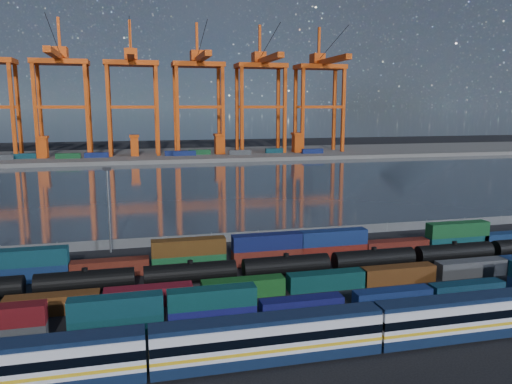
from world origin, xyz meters
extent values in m
plane|color=black|center=(0.00, 0.00, 0.00)|extent=(700.00, 700.00, 0.00)
plane|color=#2D3742|center=(0.00, 105.00, 0.01)|extent=(700.00, 700.00, 0.00)
cube|color=#514F4C|center=(0.00, 210.00, 1.00)|extent=(700.00, 70.00, 2.00)
cone|color=#1E2630|center=(-200.00, 1600.00, 260.00)|extent=(1100.00, 1100.00, 520.00)
cone|color=#1E2630|center=(200.00, 1600.00, 230.00)|extent=(1040.00, 1040.00, 460.00)
cone|color=#1E2630|center=(600.00, 1600.00, 190.00)|extent=(960.00, 960.00, 380.00)
cone|color=#1E2630|center=(950.00, 1600.00, 150.00)|extent=(840.00, 840.00, 300.00)
cube|color=silver|center=(-37.21, -22.17, 2.98)|extent=(25.69, 3.08, 3.91)
cube|color=#0E1C36|center=(-37.21, -22.17, 5.19)|extent=(25.69, 2.77, 0.51)
cube|color=gold|center=(-37.21, -22.17, 2.16)|extent=(25.72, 3.18, 0.37)
cube|color=black|center=(-37.21, -22.17, 3.39)|extent=(25.72, 3.18, 1.03)
cube|color=black|center=(-28.22, -22.17, 0.36)|extent=(3.08, 2.06, 0.72)
cube|color=silver|center=(-11.21, -22.17, 2.98)|extent=(25.69, 3.08, 3.91)
cube|color=#0E1C36|center=(-11.21, -22.17, 0.92)|extent=(25.69, 3.14, 1.23)
cube|color=#0E1C36|center=(-11.21, -22.17, 5.19)|extent=(25.69, 2.77, 0.51)
cube|color=gold|center=(-11.21, -22.17, 2.16)|extent=(25.72, 3.18, 0.37)
cube|color=black|center=(-11.21, -22.17, 3.39)|extent=(25.72, 3.18, 1.03)
cube|color=black|center=(-20.20, -22.17, 0.36)|extent=(3.08, 2.06, 0.72)
cube|color=black|center=(-2.22, -22.17, 0.36)|extent=(3.08, 2.06, 0.72)
cube|color=silver|center=(14.79, -22.17, 2.98)|extent=(25.69, 3.08, 3.91)
cube|color=#0E1C36|center=(14.79, -22.17, 0.92)|extent=(25.69, 3.14, 1.23)
cube|color=#0E1C36|center=(14.79, -22.17, 5.19)|extent=(25.69, 2.77, 0.51)
cube|color=gold|center=(14.79, -22.17, 2.16)|extent=(25.72, 3.18, 0.37)
cube|color=black|center=(14.79, -22.17, 3.39)|extent=(25.72, 3.18, 1.03)
cube|color=black|center=(5.80, -22.17, 0.36)|extent=(3.08, 2.06, 0.72)
cube|color=#0B343A|center=(-27.68, -10.91, 1.24)|extent=(11.45, 2.33, 2.48)
cube|color=#0C3842|center=(-27.68, -10.91, 3.72)|extent=(11.45, 2.33, 2.48)
cube|color=navy|center=(-15.74, -10.91, 1.24)|extent=(11.45, 2.33, 2.48)
cube|color=#0B3C3D|center=(-15.74, -10.91, 3.72)|extent=(11.45, 2.33, 2.48)
cube|color=#101354|center=(-3.54, -10.91, 1.24)|extent=(11.45, 2.33, 2.48)
cube|color=navy|center=(10.00, -10.91, 1.24)|extent=(11.45, 2.33, 2.48)
cube|color=#0C2C41|center=(22.05, -10.91, 1.24)|extent=(11.45, 2.33, 2.48)
cube|color=#5E3212|center=(-36.42, -2.29, 1.35)|extent=(12.42, 2.53, 2.69)
cube|color=maroon|center=(-23.53, -2.29, 1.35)|extent=(12.42, 2.53, 2.69)
cube|color=#15511B|center=(-9.77, -2.29, 1.35)|extent=(12.42, 2.53, 2.69)
cube|color=#0A3837|center=(3.46, -2.29, 1.35)|extent=(12.42, 2.53, 2.69)
cube|color=#562E11|center=(15.61, -2.29, 1.35)|extent=(12.42, 2.53, 2.69)
cube|color=#45484B|center=(29.21, -2.29, 1.35)|extent=(12.42, 2.53, 2.69)
cube|color=#102550|center=(-42.27, 11.89, 1.38)|extent=(12.70, 2.58, 2.75)
cube|color=#0D3945|center=(-42.27, 11.89, 4.13)|extent=(12.70, 2.58, 2.75)
cube|color=#5E1E12|center=(-29.45, 11.89, 1.38)|extent=(12.70, 2.58, 2.75)
cube|color=#155128|center=(-16.32, 11.89, 1.38)|extent=(12.70, 2.58, 2.75)
cube|color=#523110|center=(-16.32, 11.89, 4.13)|extent=(12.70, 2.58, 2.75)
cube|color=maroon|center=(-2.30, 11.89, 1.38)|extent=(12.70, 2.58, 2.75)
cube|color=#0F174E|center=(-2.30, 11.89, 4.13)|extent=(12.70, 2.58, 2.75)
cube|color=maroon|center=(10.29, 11.89, 1.38)|extent=(12.70, 2.58, 2.75)
cube|color=navy|center=(10.29, 11.89, 4.13)|extent=(12.70, 2.58, 2.75)
cube|color=#5D1A12|center=(23.22, 11.89, 1.38)|extent=(12.70, 2.58, 2.75)
cube|color=#0D4148|center=(36.49, 11.89, 1.38)|extent=(12.70, 2.58, 2.75)
cube|color=#155226|center=(36.49, 11.89, 4.13)|extent=(12.70, 2.58, 2.75)
cube|color=navy|center=(48.23, 11.89, 1.38)|extent=(12.70, 2.58, 2.75)
cube|color=black|center=(-43.15, 2.83, 0.33)|extent=(2.72, 1.96, 0.65)
cylinder|color=black|center=(-32.55, 2.83, 2.50)|extent=(14.16, 3.16, 3.16)
cylinder|color=black|center=(-32.55, 2.83, 4.25)|extent=(0.87, 0.87, 0.54)
cube|color=black|center=(-32.55, 2.83, 0.76)|extent=(14.70, 2.18, 0.44)
cube|color=black|center=(-37.45, 2.83, 0.33)|extent=(2.72, 1.96, 0.65)
cube|color=black|center=(-27.65, 2.83, 0.33)|extent=(2.72, 1.96, 0.65)
cylinder|color=black|center=(-17.05, 2.83, 2.50)|extent=(14.16, 3.16, 3.16)
cylinder|color=black|center=(-17.05, 2.83, 4.25)|extent=(0.87, 0.87, 0.54)
cube|color=black|center=(-17.05, 2.83, 0.76)|extent=(14.70, 2.18, 0.44)
cube|color=black|center=(-21.95, 2.83, 0.33)|extent=(2.72, 1.96, 0.65)
cube|color=black|center=(-12.15, 2.83, 0.33)|extent=(2.72, 1.96, 0.65)
cylinder|color=black|center=(-1.55, 2.83, 2.50)|extent=(14.16, 3.16, 3.16)
cylinder|color=black|center=(-1.55, 2.83, 4.25)|extent=(0.87, 0.87, 0.54)
cube|color=black|center=(-1.55, 2.83, 0.76)|extent=(14.70, 2.18, 0.44)
cube|color=black|center=(-6.45, 2.83, 0.33)|extent=(2.72, 1.96, 0.65)
cube|color=black|center=(3.35, 2.83, 0.33)|extent=(2.72, 1.96, 0.65)
cylinder|color=black|center=(13.95, 2.83, 2.50)|extent=(14.16, 3.16, 3.16)
cylinder|color=black|center=(13.95, 2.83, 4.25)|extent=(0.87, 0.87, 0.54)
cube|color=black|center=(13.95, 2.83, 0.76)|extent=(14.70, 2.18, 0.44)
cube|color=black|center=(9.05, 2.83, 0.33)|extent=(2.72, 1.96, 0.65)
cube|color=black|center=(18.85, 2.83, 0.33)|extent=(2.72, 1.96, 0.65)
cylinder|color=black|center=(29.45, 2.83, 2.50)|extent=(14.16, 3.16, 3.16)
cylinder|color=black|center=(29.45, 2.83, 4.25)|extent=(0.87, 0.87, 0.54)
cube|color=black|center=(29.45, 2.83, 0.76)|extent=(14.70, 2.18, 0.44)
cube|color=black|center=(24.55, 2.83, 0.33)|extent=(2.72, 1.96, 0.65)
cube|color=black|center=(34.35, 2.83, 0.33)|extent=(2.72, 1.96, 0.65)
cube|color=black|center=(40.05, 2.83, 0.33)|extent=(2.72, 1.96, 0.65)
cube|color=#595B5E|center=(0.00, 28.00, 1.00)|extent=(160.00, 0.06, 2.00)
cylinder|color=slate|center=(-50.00, 28.00, 1.10)|extent=(0.12, 0.12, 2.20)
cylinder|color=slate|center=(-40.00, 28.00, 1.10)|extent=(0.12, 0.12, 2.20)
cylinder|color=slate|center=(-30.00, 28.00, 1.10)|extent=(0.12, 0.12, 2.20)
cylinder|color=slate|center=(-20.00, 28.00, 1.10)|extent=(0.12, 0.12, 2.20)
cylinder|color=slate|center=(-10.00, 28.00, 1.10)|extent=(0.12, 0.12, 2.20)
cylinder|color=slate|center=(0.00, 28.00, 1.10)|extent=(0.12, 0.12, 2.20)
cylinder|color=slate|center=(10.00, 28.00, 1.10)|extent=(0.12, 0.12, 2.20)
cylinder|color=slate|center=(20.00, 28.00, 1.10)|extent=(0.12, 0.12, 2.20)
cylinder|color=slate|center=(30.00, 28.00, 1.10)|extent=(0.12, 0.12, 2.20)
cylinder|color=slate|center=(40.00, 28.00, 1.10)|extent=(0.12, 0.12, 2.20)
cylinder|color=slate|center=(50.00, 28.00, 1.10)|extent=(0.12, 0.12, 2.20)
cylinder|color=slate|center=(60.00, 28.00, 1.10)|extent=(0.12, 0.12, 2.20)
cylinder|color=slate|center=(-30.00, 26.00, 8.00)|extent=(0.36, 0.36, 16.00)
cube|color=black|center=(-30.00, 26.00, 16.30)|extent=(1.60, 0.40, 0.60)
cube|color=#C1410D|center=(-82.75, 198.32, 25.05)|extent=(1.78, 1.78, 50.10)
cube|color=#C1410D|center=(-82.75, 211.68, 25.05)|extent=(1.78, 1.78, 50.10)
cube|color=#C1410D|center=(-72.25, 198.32, 25.05)|extent=(1.78, 1.78, 50.10)
cube|color=#C1410D|center=(-72.25, 211.68, 25.05)|extent=(1.78, 1.78, 50.10)
cube|color=#C1410D|center=(-47.75, 198.32, 25.05)|extent=(1.78, 1.78, 50.10)
cube|color=#C1410D|center=(-47.75, 211.68, 25.05)|extent=(1.78, 1.78, 50.10)
cube|color=#C1410D|center=(-60.00, 198.32, 27.55)|extent=(24.49, 1.56, 1.56)
cube|color=#C1410D|center=(-60.00, 211.68, 27.55)|extent=(24.49, 1.56, 1.56)
cube|color=#C1410D|center=(-60.00, 205.00, 50.10)|extent=(27.83, 15.59, 2.45)
cube|color=#C1410D|center=(-60.00, 191.64, 52.32)|extent=(3.34, 53.44, 2.78)
cube|color=#C1410D|center=(-60.00, 209.45, 55.11)|extent=(6.68, 8.91, 5.57)
cube|color=#C1410D|center=(-60.00, 207.23, 63.46)|extent=(1.34, 1.34, 17.81)
cylinder|color=black|center=(-60.00, 188.97, 60.12)|extent=(0.27, 45.82, 15.12)
cube|color=#C1410D|center=(-37.25, 198.32, 25.05)|extent=(1.78, 1.78, 50.10)
cube|color=#C1410D|center=(-37.25, 211.68, 25.05)|extent=(1.78, 1.78, 50.10)
cube|color=#C1410D|center=(-12.75, 198.32, 25.05)|extent=(1.78, 1.78, 50.10)
cube|color=#C1410D|center=(-12.75, 211.68, 25.05)|extent=(1.78, 1.78, 50.10)
cube|color=#C1410D|center=(-25.00, 198.32, 27.55)|extent=(24.49, 1.56, 1.56)
cube|color=#C1410D|center=(-25.00, 211.68, 27.55)|extent=(24.49, 1.56, 1.56)
cube|color=#C1410D|center=(-25.00, 205.00, 50.10)|extent=(27.83, 15.59, 2.45)
cube|color=#C1410D|center=(-25.00, 191.64, 52.32)|extent=(3.34, 53.44, 2.78)
cube|color=#C1410D|center=(-25.00, 209.45, 55.11)|extent=(6.68, 8.91, 5.57)
cube|color=#C1410D|center=(-25.00, 207.23, 63.46)|extent=(1.34, 1.34, 17.81)
cylinder|color=black|center=(-25.00, 188.97, 60.12)|extent=(0.27, 45.82, 15.12)
cube|color=#C1410D|center=(-2.25, 198.32, 25.05)|extent=(1.78, 1.78, 50.10)
cube|color=#C1410D|center=(-2.25, 211.68, 25.05)|extent=(1.78, 1.78, 50.10)
cube|color=#C1410D|center=(22.25, 198.32, 25.05)|extent=(1.78, 1.78, 50.10)
cube|color=#C1410D|center=(22.25, 211.68, 25.05)|extent=(1.78, 1.78, 50.10)
cube|color=#C1410D|center=(10.00, 198.32, 27.55)|extent=(24.49, 1.56, 1.56)
cube|color=#C1410D|center=(10.00, 211.68, 27.55)|extent=(24.49, 1.56, 1.56)
cube|color=#C1410D|center=(10.00, 205.00, 50.10)|extent=(27.83, 15.59, 2.45)
cube|color=#C1410D|center=(10.00, 191.64, 52.32)|extent=(3.34, 53.44, 2.78)
cube|color=#C1410D|center=(10.00, 209.45, 55.11)|extent=(6.68, 8.91, 5.57)
cube|color=#C1410D|center=(10.00, 207.23, 63.46)|extent=(1.34, 1.34, 17.81)
cylinder|color=black|center=(10.00, 188.97, 60.12)|extent=(0.27, 45.82, 15.12)
cube|color=#C1410D|center=(32.75, 198.32, 25.05)|extent=(1.78, 1.78, 50.10)
cube|color=#C1410D|center=(32.75, 211.68, 25.05)|extent=(1.78, 1.78, 50.10)
cube|color=#C1410D|center=(57.25, 198.32, 25.05)|extent=(1.78, 1.78, 50.10)
cube|color=#C1410D|center=(57.25, 211.68, 25.05)|extent=(1.78, 1.78, 50.10)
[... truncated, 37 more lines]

